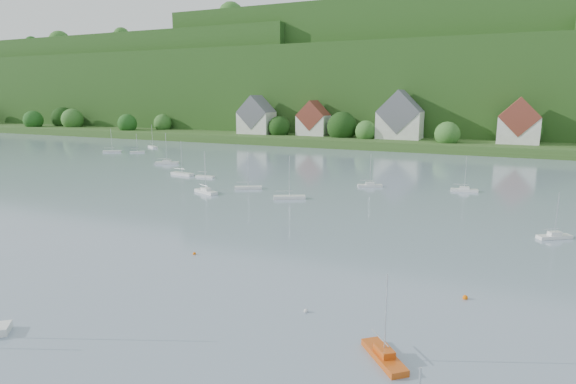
{
  "coord_description": "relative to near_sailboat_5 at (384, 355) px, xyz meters",
  "views": [
    {
      "loc": [
        40.72,
        7.68,
        19.11
      ],
      "look_at": [
        10.27,
        75.0,
        4.0
      ],
      "focal_mm": 29.69,
      "sensor_mm": 36.0,
      "label": 1
    }
  ],
  "objects": [
    {
      "name": "far_shore_strip",
      "position": [
        -34.05,
        160.46,
        1.1
      ],
      "size": [
        600.0,
        60.0,
        3.0
      ],
      "primitive_type": "cube",
      "color": "#365620",
      "rests_on": "ground"
    },
    {
      "name": "forested_ridge",
      "position": [
        -33.66,
        229.03,
        22.49
      ],
      "size": [
        620.0,
        181.22,
        69.89
      ],
      "color": "#1E4516",
      "rests_on": "ground"
    },
    {
      "name": "village_building_0",
      "position": [
        -89.05,
        147.46,
        9.11
      ],
      "size": [
        14.0,
        10.4,
        16.0
      ],
      "color": "beige",
      "rests_on": "far_shore_strip"
    },
    {
      "name": "village_building_1",
      "position": [
        -64.05,
        149.46,
        8.36
      ],
      "size": [
        12.0,
        9.36,
        14.0
      ],
      "color": "beige",
      "rests_on": "far_shore_strip"
    },
    {
      "name": "village_building_2",
      "position": [
        -29.05,
        148.46,
        9.87
      ],
      "size": [
        16.0,
        11.44,
        18.0
      ],
      "color": "beige",
      "rests_on": "far_shore_strip"
    },
    {
      "name": "village_building_3",
      "position": [
        10.95,
        146.46,
        9.03
      ],
      "size": [
        13.0,
        10.4,
        15.5
      ],
      "color": "beige",
      "rests_on": "far_shore_strip"
    },
    {
      "name": "near_sailboat_5",
      "position": [
        0.0,
        0.0,
        0.0
      ],
      "size": [
        4.26,
        4.69,
        6.7
      ],
      "rotation": [
        0.0,
        0.0,
        -0.87
      ],
      "color": "#C54C11",
      "rests_on": "ground"
    },
    {
      "name": "mooring_buoy_2",
      "position": [
        4.6,
        13.78,
        -0.4
      ],
      "size": [
        0.5,
        0.5,
        0.5
      ],
      "primitive_type": "sphere",
      "color": "#FB6704",
      "rests_on": "ground"
    },
    {
      "name": "mooring_buoy_3",
      "position": [
        -26.59,
        13.88,
        -0.4
      ],
      "size": [
        0.39,
        0.39,
        0.39
      ],
      "primitive_type": "sphere",
      "color": "#FB6704",
      "rests_on": "ground"
    },
    {
      "name": "mooring_buoy_4",
      "position": [
        -8.19,
        4.88,
        -0.4
      ],
      "size": [
        0.42,
        0.42,
        0.42
      ],
      "primitive_type": "sphere",
      "color": "silver",
      "rests_on": "ground"
    },
    {
      "name": "far_sailboat_cluster",
      "position": [
        -23.8,
        76.27,
        -0.02
      ],
      "size": [
        189.7,
        71.84,
        8.71
      ],
      "color": "white",
      "rests_on": "ground"
    }
  ]
}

